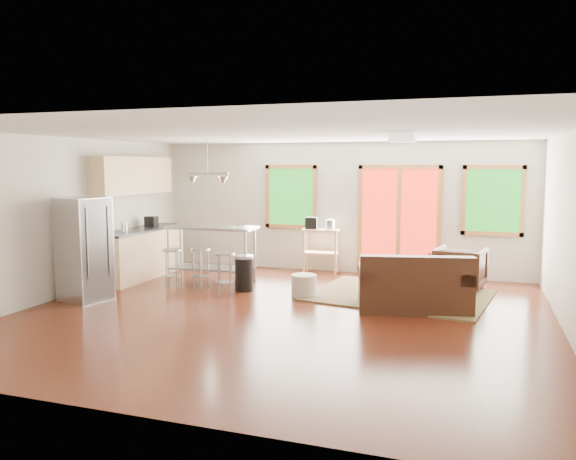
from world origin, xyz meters
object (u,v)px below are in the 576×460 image
(coffee_table, at_px, (430,278))
(loveseat, at_px, (414,287))
(refrigerator, at_px, (85,249))
(rug, at_px, (399,295))
(armchair, at_px, (460,266))
(island, at_px, (212,244))
(kitchen_cart, at_px, (320,235))
(ottoman, at_px, (391,277))

(coffee_table, bearing_deg, loveseat, -103.50)
(coffee_table, xyz_separation_m, refrigerator, (-5.21, -1.81, 0.47))
(rug, distance_m, armchair, 1.33)
(island, bearing_deg, refrigerator, -124.85)
(refrigerator, relative_size, kitchen_cart, 1.47)
(loveseat, distance_m, coffee_table, 0.78)
(loveseat, bearing_deg, rug, 99.32)
(rug, xyz_separation_m, ottoman, (-0.20, 0.49, 0.20))
(coffee_table, distance_m, armchair, 1.01)
(coffee_table, height_order, kitchen_cart, kitchen_cart)
(coffee_table, height_order, island, island)
(ottoman, height_order, island, island)
(refrigerator, bearing_deg, loveseat, 25.41)
(coffee_table, relative_size, island, 0.71)
(refrigerator, bearing_deg, coffee_table, 32.74)
(coffee_table, bearing_deg, ottoman, 142.19)
(loveseat, xyz_separation_m, ottoman, (-0.52, 1.30, -0.13))
(rug, height_order, island, island)
(rug, height_order, loveseat, loveseat)
(loveseat, bearing_deg, kitchen_cart, 119.58)
(loveseat, xyz_separation_m, kitchen_cart, (-2.09, 2.31, 0.42))
(island, bearing_deg, ottoman, 8.61)
(island, height_order, kitchen_cart, kitchen_cart)
(rug, distance_m, kitchen_cart, 2.44)
(rug, distance_m, loveseat, 0.93)
(loveseat, bearing_deg, coffee_table, 63.96)
(refrigerator, height_order, kitchen_cart, refrigerator)
(armchair, height_order, island, island)
(loveseat, relative_size, coffee_table, 1.50)
(rug, distance_m, coffee_table, 0.61)
(kitchen_cart, bearing_deg, rug, -40.42)
(armchair, relative_size, refrigerator, 0.49)
(coffee_table, xyz_separation_m, island, (-3.91, 0.06, 0.36))
(coffee_table, relative_size, ottoman, 1.87)
(armchair, distance_m, kitchen_cart, 2.80)
(coffee_table, relative_size, armchair, 1.45)
(ottoman, distance_m, refrigerator, 5.12)
(island, bearing_deg, coffee_table, -0.91)
(rug, relative_size, coffee_table, 2.36)
(rug, xyz_separation_m, refrigerator, (-4.70, -1.86, 0.81))
(kitchen_cart, bearing_deg, ottoman, -32.79)
(loveseat, relative_size, armchair, 2.19)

